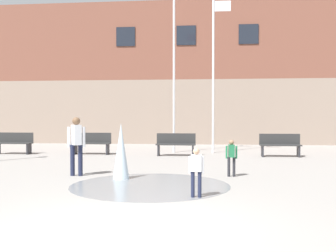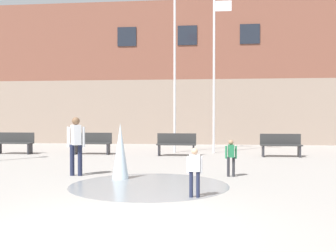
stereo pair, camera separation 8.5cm
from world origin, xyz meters
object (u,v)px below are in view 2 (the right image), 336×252
(flagpole_right, at_px, (215,67))
(park_bench_under_left_flagpole, at_px, (93,143))
(child_with_pink_shirt, at_px, (195,168))
(flagpole_left, at_px, (175,60))
(park_bench_left_of_flagpoles, at_px, (15,143))
(park_bench_near_trashcan, at_px, (281,145))
(child_running, at_px, (231,155))
(adult_in_red, at_px, (76,141))
(park_bench_under_right_flagpole, at_px, (176,144))

(flagpole_right, bearing_deg, park_bench_under_left_flagpole, -167.05)
(child_with_pink_shirt, bearing_deg, park_bench_under_left_flagpole, 120.60)
(park_bench_under_left_flagpole, height_order, flagpole_left, flagpole_left)
(park_bench_left_of_flagpoles, distance_m, park_bench_near_trashcan, 11.13)
(child_running, bearing_deg, adult_in_red, 82.48)
(adult_in_red, bearing_deg, park_bench_left_of_flagpoles, -175.54)
(park_bench_near_trashcan, xyz_separation_m, child_with_pink_shirt, (-3.09, -8.19, 0.10))
(child_running, bearing_deg, flagpole_left, 5.81)
(park_bench_near_trashcan, xyz_separation_m, flagpole_left, (-4.34, 1.40, 3.63))
(park_bench_under_right_flagpole, distance_m, flagpole_left, 3.91)
(park_bench_left_of_flagpoles, distance_m, flagpole_left, 7.82)
(child_running, distance_m, flagpole_right, 7.52)
(adult_in_red, height_order, flagpole_left, flagpole_left)
(park_bench_left_of_flagpoles, height_order, adult_in_red, adult_in_red)
(child_running, height_order, flagpole_right, flagpole_right)
(park_bench_left_of_flagpoles, distance_m, child_with_pink_shirt, 11.50)
(park_bench_under_right_flagpole, xyz_separation_m, adult_in_red, (-2.24, -5.64, 0.45))
(flagpole_right, bearing_deg, park_bench_near_trashcan, -28.31)
(park_bench_under_left_flagpole, xyz_separation_m, park_bench_under_right_flagpole, (3.59, -0.25, 0.00))
(park_bench_near_trashcan, xyz_separation_m, flagpole_right, (-2.60, 1.40, 3.28))
(flagpole_left, relative_size, flagpole_right, 1.10)
(flagpole_left, bearing_deg, park_bench_under_right_flagpole, -83.14)
(adult_in_red, relative_size, flagpole_left, 0.21)
(park_bench_left_of_flagpoles, bearing_deg, park_bench_under_right_flagpole, -0.57)
(park_bench_left_of_flagpoles, height_order, park_bench_under_right_flagpole, same)
(child_running, height_order, adult_in_red, adult_in_red)
(child_with_pink_shirt, height_order, flagpole_left, flagpole_left)
(park_bench_near_trashcan, height_order, child_with_pink_shirt, child_with_pink_shirt)
(park_bench_left_of_flagpoles, height_order, flagpole_right, flagpole_right)
(child_with_pink_shirt, bearing_deg, child_running, 74.55)
(child_running, xyz_separation_m, flagpole_left, (-2.10, 6.80, 3.53))
(park_bench_left_of_flagpoles, bearing_deg, flagpole_right, 9.13)
(park_bench_near_trashcan, bearing_deg, child_with_pink_shirt, -110.67)
(flagpole_left, bearing_deg, park_bench_near_trashcan, -17.92)
(flagpole_right, bearing_deg, park_bench_left_of_flagpoles, -170.87)
(flagpole_right, bearing_deg, child_with_pink_shirt, -92.90)
(park_bench_under_right_flagpole, height_order, flagpole_left, flagpole_left)
(adult_in_red, xyz_separation_m, flagpole_right, (3.80, 7.08, 2.82))
(park_bench_left_of_flagpoles, height_order, child_with_pink_shirt, child_with_pink_shirt)
(park_bench_under_left_flagpole, xyz_separation_m, child_with_pink_shirt, (4.67, -8.41, 0.10))
(park_bench_left_of_flagpoles, relative_size, child_with_pink_shirt, 1.62)
(park_bench_under_right_flagpole, bearing_deg, child_running, -70.20)
(park_bench_under_left_flagpole, height_order, park_bench_near_trashcan, same)
(park_bench_under_right_flagpole, distance_m, adult_in_red, 6.09)
(park_bench_under_right_flagpole, relative_size, park_bench_near_trashcan, 1.00)
(park_bench_near_trashcan, distance_m, adult_in_red, 8.57)
(park_bench_near_trashcan, xyz_separation_m, child_running, (-2.23, -5.40, 0.10))
(child_with_pink_shirt, bearing_deg, adult_in_red, 144.38)
(child_with_pink_shirt, relative_size, child_running, 1.00)
(park_bench_under_right_flagpole, bearing_deg, flagpole_right, 42.68)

